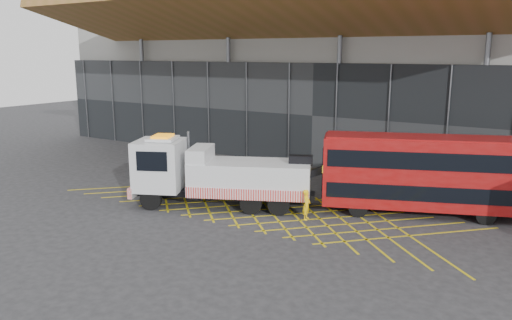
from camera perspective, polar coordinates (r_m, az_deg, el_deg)
The scene contains 6 objects.
ground_plane at distance 31.30m, azimuth -6.14°, elevation -4.17°, with size 120.00×120.00×0.00m, color #27272A.
road_markings at distance 29.08m, azimuth 0.10°, elevation -5.37°, with size 24.76×7.16×0.01m.
construction_building at distance 45.15m, azimuth 10.52°, elevation 12.24°, with size 55.00×23.97×18.00m.
recovery_truck at distance 28.84m, azimuth -4.66°, elevation -1.57°, with size 11.62×6.80×4.20m.
bus_towed at distance 28.61m, azimuth 18.53°, elevation -1.28°, with size 10.88×6.20×4.37m.
worker at distance 26.89m, azimuth 5.80°, elevation -5.10°, with size 0.60×0.39×1.64m, color yellow.
Camera 1 is at (18.68, -23.53, 8.78)m, focal length 35.00 mm.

